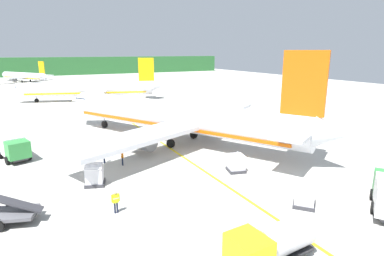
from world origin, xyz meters
TOP-DOWN VIEW (x-y plane):
  - ground at (0.00, 48.00)m, footprint 240.00×320.00m
  - distant_treeline at (0.00, 151.29)m, footprint 216.00×6.00m
  - airliner_foreground at (20.94, 14.68)m, footprint 32.27×38.11m
  - airliner_mid_apron at (17.09, 56.78)m, footprint 35.06×29.31m
  - airliner_far_taxiway at (3.06, 119.29)m, footprint 21.17×24.85m
  - service_truck_baggage at (1.68, 17.13)m, footprint 3.88×6.50m
  - service_truck_catering at (15.00, -10.62)m, footprint 5.50×2.73m
  - cargo_container_near at (21.75, 2.20)m, footprint 2.03×2.03m
  - cargo_container_mid at (22.17, -6.30)m, footprint 2.30×2.30m
  - cargo_container_far at (8.47, 5.32)m, footprint 2.11×2.11m
  - crew_marshaller at (10.48, 10.77)m, footprint 0.43×0.56m
  - crew_loader_left at (12.06, 9.23)m, footprint 0.27×0.63m
  - crew_loader_right at (8.89, -0.63)m, footprint 0.63×0.24m
  - apron_guide_line at (18.92, 10.18)m, footprint 0.30×60.00m

SIDE VIEW (x-z plane):
  - ground at x=0.00m, z-range -0.20..0.00m
  - apron_guide_line at x=18.92m, z-range 0.00..0.01m
  - cargo_container_mid at x=22.17m, z-range -0.05..1.78m
  - cargo_container_near at x=21.75m, z-range -0.05..1.82m
  - cargo_container_far at x=8.47m, z-range -0.05..2.00m
  - crew_marshaller at x=10.48m, z-range 0.15..1.86m
  - crew_loader_left at x=12.06m, z-range 0.15..1.86m
  - crew_loader_right at x=8.89m, z-range 0.16..1.90m
  - service_truck_catering at x=15.00m, z-range 0.19..2.59m
  - service_truck_baggage at x=1.68m, z-range 0.19..2.72m
  - airliner_far_taxiway at x=3.06m, z-range -1.74..6.36m
  - airliner_mid_apron at x=17.09m, z-range -2.20..8.03m
  - airliner_foreground at x=20.94m, z-range -2.56..9.34m
  - distant_treeline at x=0.00m, z-range 0.00..8.91m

